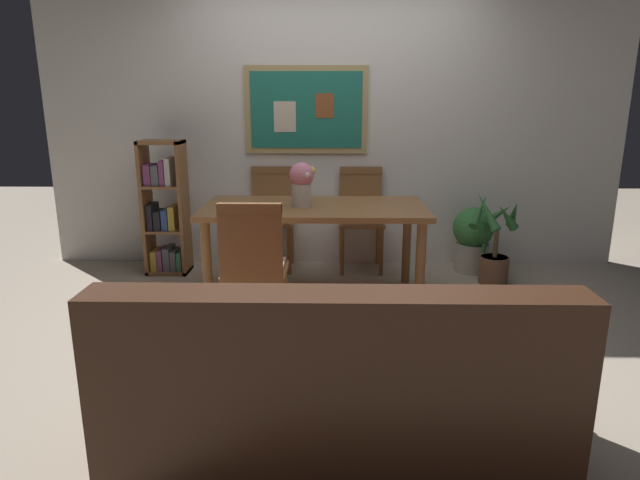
{
  "coord_description": "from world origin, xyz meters",
  "views": [
    {
      "loc": [
        -0.02,
        -3.44,
        1.49
      ],
      "look_at": [
        -0.09,
        -0.2,
        0.65
      ],
      "focal_mm": 30.29,
      "sensor_mm": 36.0,
      "label": 1
    }
  ],
  "objects_px": {
    "flower_vase": "(302,182)",
    "bookshelf": "(165,213)",
    "leather_couch": "(333,391)",
    "dining_table": "(315,217)",
    "potted_ivy": "(473,238)",
    "potted_palm": "(495,247)",
    "dining_chair_near_left": "(253,260)",
    "dining_chair_far_left": "(272,209)",
    "dining_chair_far_right": "(361,210)"
  },
  "relations": [
    {
      "from": "dining_table",
      "to": "dining_chair_far_right",
      "type": "distance_m",
      "value": 0.88
    },
    {
      "from": "potted_ivy",
      "to": "flower_vase",
      "type": "bearing_deg",
      "value": -155.14
    },
    {
      "from": "dining_chair_far_left",
      "to": "leather_couch",
      "type": "distance_m",
      "value": 2.82
    },
    {
      "from": "dining_table",
      "to": "dining_chair_far_left",
      "type": "relative_size",
      "value": 1.83
    },
    {
      "from": "flower_vase",
      "to": "dining_table",
      "type": "bearing_deg",
      "value": 9.17
    },
    {
      "from": "potted_ivy",
      "to": "potted_palm",
      "type": "xyz_separation_m",
      "value": [
        0.1,
        -0.33,
        0.0
      ]
    },
    {
      "from": "dining_table",
      "to": "dining_chair_far_left",
      "type": "height_order",
      "value": "dining_chair_far_left"
    },
    {
      "from": "dining_table",
      "to": "leather_couch",
      "type": "height_order",
      "value": "leather_couch"
    },
    {
      "from": "potted_palm",
      "to": "flower_vase",
      "type": "bearing_deg",
      "value": -167.21
    },
    {
      "from": "dining_chair_near_left",
      "to": "potted_ivy",
      "type": "distance_m",
      "value": 2.29
    },
    {
      "from": "leather_couch",
      "to": "flower_vase",
      "type": "relative_size",
      "value": 5.53
    },
    {
      "from": "dining_chair_near_left",
      "to": "bookshelf",
      "type": "bearing_deg",
      "value": 124.62
    },
    {
      "from": "dining_chair_near_left",
      "to": "flower_vase",
      "type": "bearing_deg",
      "value": 71.71
    },
    {
      "from": "potted_palm",
      "to": "dining_chair_near_left",
      "type": "bearing_deg",
      "value": -147.98
    },
    {
      "from": "dining_table",
      "to": "flower_vase",
      "type": "distance_m",
      "value": 0.29
    },
    {
      "from": "leather_couch",
      "to": "dining_chair_near_left",
      "type": "bearing_deg",
      "value": 112.92
    },
    {
      "from": "flower_vase",
      "to": "bookshelf",
      "type": "bearing_deg",
      "value": 153.45
    },
    {
      "from": "dining_chair_far_right",
      "to": "potted_ivy",
      "type": "height_order",
      "value": "dining_chair_far_right"
    },
    {
      "from": "dining_chair_near_left",
      "to": "potted_palm",
      "type": "bearing_deg",
      "value": 32.02
    },
    {
      "from": "bookshelf",
      "to": "dining_table",
      "type": "bearing_deg",
      "value": -24.39
    },
    {
      "from": "dining_chair_far_right",
      "to": "leather_couch",
      "type": "height_order",
      "value": "dining_chair_far_right"
    },
    {
      "from": "dining_chair_near_left",
      "to": "bookshelf",
      "type": "height_order",
      "value": "bookshelf"
    },
    {
      "from": "dining_chair_far_right",
      "to": "leather_couch",
      "type": "xyz_separation_m",
      "value": [
        -0.26,
        -2.75,
        -0.23
      ]
    },
    {
      "from": "bookshelf",
      "to": "potted_palm",
      "type": "relative_size",
      "value": 1.49
    },
    {
      "from": "dining_chair_far_left",
      "to": "leather_couch",
      "type": "bearing_deg",
      "value": -78.82
    },
    {
      "from": "dining_chair_far_left",
      "to": "dining_chair_near_left",
      "type": "bearing_deg",
      "value": -88.0
    },
    {
      "from": "dining_chair_near_left",
      "to": "dining_chair_far_right",
      "type": "xyz_separation_m",
      "value": [
        0.75,
        1.59,
        0.0
      ]
    },
    {
      "from": "dining_chair_near_left",
      "to": "dining_chair_far_left",
      "type": "bearing_deg",
      "value": 92.0
    },
    {
      "from": "dining_chair_near_left",
      "to": "bookshelf",
      "type": "xyz_separation_m",
      "value": [
        -0.97,
        1.41,
        -0.0
      ]
    },
    {
      "from": "dining_table",
      "to": "dining_chair_near_left",
      "type": "bearing_deg",
      "value": -113.74
    },
    {
      "from": "potted_palm",
      "to": "potted_ivy",
      "type": "bearing_deg",
      "value": 106.46
    },
    {
      "from": "bookshelf",
      "to": "flower_vase",
      "type": "relative_size",
      "value": 3.57
    },
    {
      "from": "potted_ivy",
      "to": "flower_vase",
      "type": "distance_m",
      "value": 1.73
    },
    {
      "from": "dining_chair_near_left",
      "to": "dining_chair_far_right",
      "type": "height_order",
      "value": "same"
    },
    {
      "from": "dining_table",
      "to": "dining_chair_far_left",
      "type": "distance_m",
      "value": 0.9
    },
    {
      "from": "potted_palm",
      "to": "dining_chair_far_left",
      "type": "bearing_deg",
      "value": 166.56
    },
    {
      "from": "dining_table",
      "to": "bookshelf",
      "type": "bearing_deg",
      "value": 155.61
    },
    {
      "from": "dining_chair_far_left",
      "to": "flower_vase",
      "type": "relative_size",
      "value": 2.79
    },
    {
      "from": "bookshelf",
      "to": "leather_couch",
      "type": "bearing_deg",
      "value": -60.33
    },
    {
      "from": "bookshelf",
      "to": "potted_ivy",
      "type": "relative_size",
      "value": 2.0
    },
    {
      "from": "leather_couch",
      "to": "potted_palm",
      "type": "height_order",
      "value": "leather_couch"
    },
    {
      "from": "dining_chair_far_right",
      "to": "bookshelf",
      "type": "bearing_deg",
      "value": -173.93
    },
    {
      "from": "bookshelf",
      "to": "dining_chair_near_left",
      "type": "bearing_deg",
      "value": -55.38
    },
    {
      "from": "potted_ivy",
      "to": "flower_vase",
      "type": "height_order",
      "value": "flower_vase"
    },
    {
      "from": "bookshelf",
      "to": "potted_ivy",
      "type": "height_order",
      "value": "bookshelf"
    },
    {
      "from": "dining_chair_far_right",
      "to": "flower_vase",
      "type": "height_order",
      "value": "flower_vase"
    },
    {
      "from": "dining_chair_far_left",
      "to": "leather_couch",
      "type": "relative_size",
      "value": 0.51
    },
    {
      "from": "dining_table",
      "to": "potted_ivy",
      "type": "xyz_separation_m",
      "value": [
        1.39,
        0.67,
        -0.32
      ]
    },
    {
      "from": "dining_chair_near_left",
      "to": "potted_ivy",
      "type": "height_order",
      "value": "dining_chair_near_left"
    },
    {
      "from": "dining_chair_near_left",
      "to": "dining_chair_far_left",
      "type": "distance_m",
      "value": 1.6
    }
  ]
}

